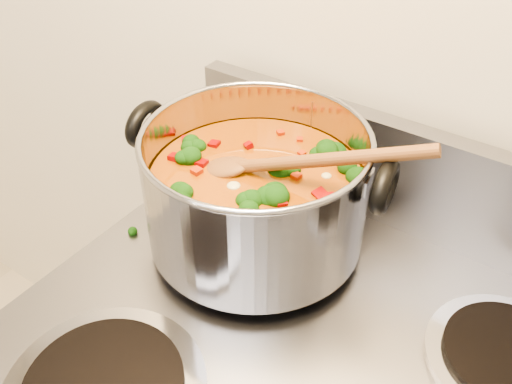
% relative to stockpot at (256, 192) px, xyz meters
% --- Properties ---
extents(stockpot, '(0.35, 0.29, 0.17)m').
position_rel_stockpot_xyz_m(stockpot, '(0.00, 0.00, 0.00)').
color(stockpot, '#9A9BA2').
rests_on(stockpot, electric_range).
extents(wooden_spoon, '(0.30, 0.11, 0.12)m').
position_rel_stockpot_xyz_m(wooden_spoon, '(0.02, 0.01, 0.05)').
color(wooden_spoon, brown).
rests_on(wooden_spoon, stockpot).
extents(cooktop_crumbs, '(0.30, 0.07, 0.01)m').
position_rel_stockpot_xyz_m(cooktop_crumbs, '(0.01, 0.11, -0.09)').
color(cooktop_crumbs, black).
rests_on(cooktop_crumbs, electric_range).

